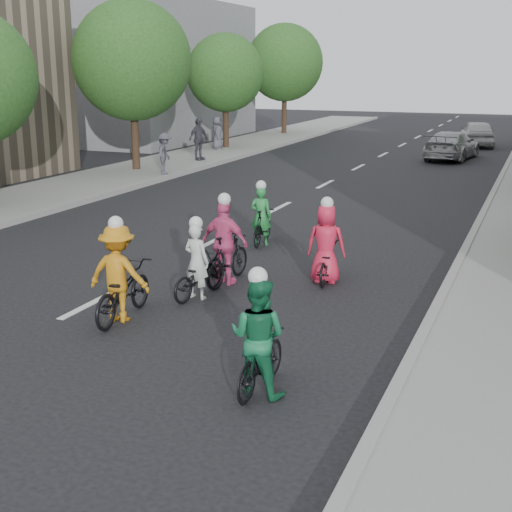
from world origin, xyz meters
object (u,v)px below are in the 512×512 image
Objects in this scene: cyclist_0 at (262,222)px; follow_car_lead at (452,145)px; cyclist_4 at (199,271)px; cyclist_5 at (120,282)px; cyclist_2 at (226,251)px; cyclist_3 at (259,346)px; spectator_1 at (199,139)px; cyclist_1 at (326,252)px; follow_car_trail at (477,133)px; spectator_2 at (217,133)px; spectator_0 at (165,154)px.

cyclist_0 is 0.35× the size of follow_car_lead.
cyclist_5 is at bearing 77.58° from cyclist_4.
cyclist_2 reaches higher than cyclist_3.
cyclist_5 is 20.78m from spectator_1.
follow_car_lead is at bearing -96.07° from cyclist_1.
follow_car_trail is at bearing -101.91° from cyclist_0.
spectator_1 is at bearing -71.61° from cyclist_5.
cyclist_2 is 0.45× the size of follow_car_trail.
follow_car_lead is at bearing -102.36° from cyclist_0.
spectator_2 reaches higher than follow_car_trail.
cyclist_5 is 25.11m from follow_car_lead.
cyclist_2 is at bearing 93.30° from cyclist_0.
spectator_0 is at bearing 175.49° from spectator_2.
cyclist_4 is at bearing 89.68° from cyclist_0.
follow_car_lead is at bearing -99.97° from cyclist_5.
cyclist_2 is at bearing 19.04° from cyclist_1.
cyclist_0 is 0.84× the size of spectator_1.
cyclist_1 is 18.93m from spectator_1.
follow_car_lead is (-0.25, 21.45, 0.04)m from cyclist_1.
follow_car_trail is (2.66, 25.54, 0.15)m from cyclist_0.
cyclist_4 is at bearing 92.72° from follow_car_lead.
cyclist_5 is at bearing -168.83° from spectator_0.
follow_car_lead is 11.72m from spectator_2.
cyclist_2 reaches higher than follow_car_lead.
follow_car_lead is 2.40× the size of spectator_1.
cyclist_1 is 1.00× the size of cyclist_3.
cyclist_2 is (-1.84, -0.89, 0.06)m from cyclist_1.
spectator_1 reaches higher than cyclist_2.
cyclist_2 reaches higher than cyclist_5.
spectator_2 is (-1.16, 4.47, -0.12)m from spectator_1.
spectator_1 is 1.14× the size of spectator_2.
cyclist_4 is 1.00× the size of spectator_0.
spectator_1 is at bearing -56.43° from cyclist_2.
spectator_1 reaches higher than follow_car_trail.
cyclist_0 is at bearing -66.69° from cyclist_3.
cyclist_2 reaches higher than spectator_2.
cyclist_5 is at bearing -139.95° from spectator_1.
cyclist_1 is 0.43× the size of follow_car_trail.
cyclist_0 is 20.03m from spectator_2.
spectator_0 is (-9.69, -10.38, 0.30)m from follow_car_lead.
cyclist_5 is (-0.80, -2.65, -0.01)m from cyclist_2.
cyclist_5 is 0.42× the size of follow_car_lead.
follow_car_lead is 2.80× the size of spectator_0.
cyclist_2 reaches higher than cyclist_1.
spectator_0 is at bearing -54.81° from cyclist_1.
cyclist_2 is at bearing -161.28° from spectator_0.
spectator_2 is at bearing 22.11° from follow_car_trail.
cyclist_2 is 23.24m from spectator_2.
follow_car_lead is 6.54m from follow_car_trail.
cyclist_4 is (-1.96, -1.91, -0.11)m from cyclist_1.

